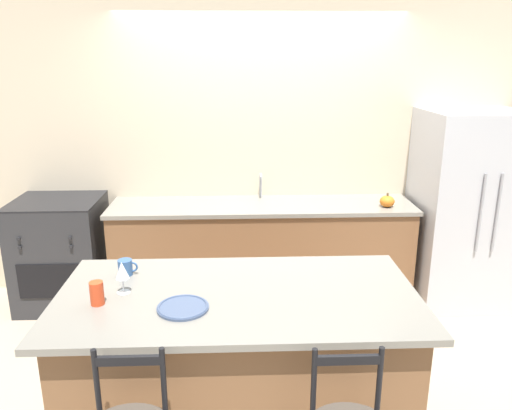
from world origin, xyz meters
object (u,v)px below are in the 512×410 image
object	(u,v)px
refrigerator	(466,209)
pumpkin_decoration	(387,201)
coffee_mug	(126,267)
wine_glass	(122,271)
oven_range	(62,252)
dinner_plate	(183,307)
tumbler_cup	(97,293)

from	to	relation	value
refrigerator	pumpkin_decoration	distance (m)	0.72
coffee_mug	wine_glass	bearing A→B (deg)	-81.46
refrigerator	oven_range	distance (m)	3.57
refrigerator	oven_range	size ratio (longest dim) A/B	1.78
refrigerator	wine_glass	size ratio (longest dim) A/B	9.90
oven_range	pumpkin_decoration	size ratio (longest dim) A/B	7.63
wine_glass	pumpkin_decoration	size ratio (longest dim) A/B	1.37
refrigerator	dinner_plate	size ratio (longest dim) A/B	6.71
oven_range	coffee_mug	distance (m)	1.88
wine_glass	oven_range	bearing A→B (deg)	118.24
coffee_mug	tumbler_cup	world-z (taller)	tumbler_cup
dinner_plate	tumbler_cup	world-z (taller)	tumbler_cup
oven_range	refrigerator	bearing A→B (deg)	-0.85
oven_range	pumpkin_decoration	bearing A→B (deg)	-2.08
dinner_plate	coffee_mug	world-z (taller)	coffee_mug
refrigerator	dinner_plate	world-z (taller)	refrigerator
refrigerator	coffee_mug	xyz separation A→B (m)	(-2.63, -1.50, 0.15)
refrigerator	coffee_mug	bearing A→B (deg)	-150.33
wine_glass	coffee_mug	xyz separation A→B (m)	(-0.03, 0.22, -0.08)
refrigerator	pumpkin_decoration	size ratio (longest dim) A/B	13.56
dinner_plate	tumbler_cup	xyz separation A→B (m)	(-0.43, 0.07, 0.05)
coffee_mug	tumbler_cup	bearing A→B (deg)	-101.16
oven_range	dinner_plate	world-z (taller)	dinner_plate
dinner_plate	refrigerator	bearing A→B (deg)	40.03
refrigerator	dinner_plate	bearing A→B (deg)	-139.97
oven_range	tumbler_cup	distance (m)	2.14
tumbler_cup	wine_glass	bearing A→B (deg)	49.87
oven_range	coffee_mug	bearing A→B (deg)	-59.33
refrigerator	tumbler_cup	distance (m)	3.27
pumpkin_decoration	wine_glass	bearing A→B (deg)	-138.32
oven_range	wine_glass	distance (m)	2.10
tumbler_cup	pumpkin_decoration	distance (m)	2.67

